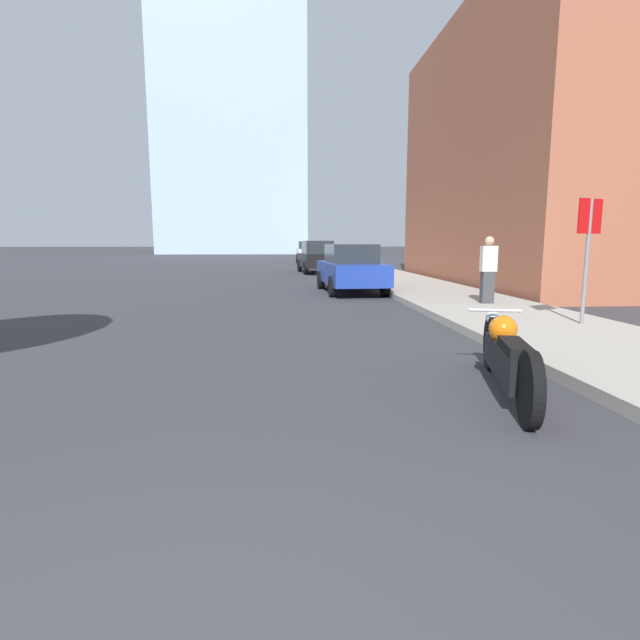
{
  "coord_description": "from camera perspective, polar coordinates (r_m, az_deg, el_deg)",
  "views": [
    {
      "loc": [
        0.52,
        -1.14,
        1.59
      ],
      "look_at": [
        1.01,
        5.34,
        0.58
      ],
      "focal_mm": 28.0,
      "sensor_mm": 36.0,
      "label": 1
    }
  ],
  "objects": [
    {
      "name": "brick_storefront",
      "position": [
        21.87,
        25.86,
        16.79
      ],
      "size": [
        8.4,
        14.0,
        9.87
      ],
      "color": "#9E563D",
      "rests_on": "ground_plane"
    },
    {
      "name": "pedestrian",
      "position": [
        12.54,
        18.66,
        5.48
      ],
      "size": [
        0.36,
        0.22,
        1.58
      ],
      "color": "#38383D",
      "rests_on": "sidewalk"
    },
    {
      "name": "parked_car_blue",
      "position": [
        16.08,
        3.53,
        5.93
      ],
      "size": [
        1.95,
        4.39,
        1.54
      ],
      "rotation": [
        0.0,
        0.0,
        0.05
      ],
      "color": "#1E3899",
      "rests_on": "ground_plane"
    },
    {
      "name": "motorcycle",
      "position": [
        5.68,
        20.55,
        -3.84
      ],
      "size": [
        0.92,
        2.68,
        0.79
      ],
      "rotation": [
        0.0,
        0.0,
        -0.25
      ],
      "color": "black",
      "rests_on": "ground_plane"
    },
    {
      "name": "parked_car_black",
      "position": [
        26.4,
        -0.31,
        7.21
      ],
      "size": [
        2.04,
        4.26,
        1.68
      ],
      "rotation": [
        0.0,
        0.0,
        0.08
      ],
      "color": "black",
      "rests_on": "ground_plane"
    },
    {
      "name": "sidewalk",
      "position": [
        41.43,
        2.18,
        6.74
      ],
      "size": [
        3.04,
        240.0,
        0.15
      ],
      "color": "#9E998E",
      "rests_on": "ground_plane"
    },
    {
      "name": "stop_sign",
      "position": [
        10.0,
        28.32,
        8.13
      ],
      "size": [
        0.57,
        0.26,
        2.19
      ],
      "color": "slate",
      "rests_on": "sidewalk"
    },
    {
      "name": "parked_car_silver",
      "position": [
        39.3,
        -1.28,
        7.77
      ],
      "size": [
        1.98,
        4.17,
        1.68
      ],
      "rotation": [
        0.0,
        0.0,
        -0.01
      ],
      "color": "#BCBCC1",
      "rests_on": "ground_plane"
    }
  ]
}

